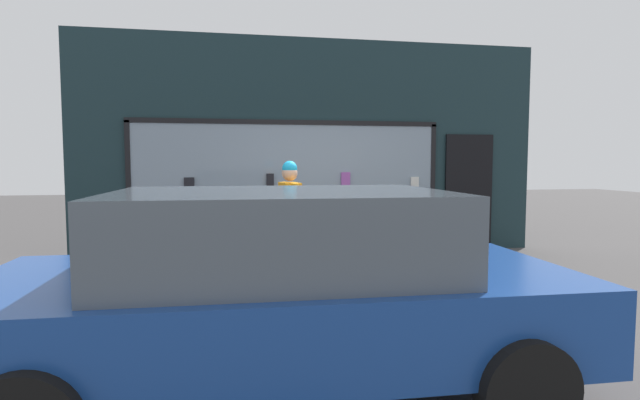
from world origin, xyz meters
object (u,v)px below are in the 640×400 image
(display_table_main, at_px, (331,222))
(sandwich_board_sign, at_px, (453,236))
(small_dog, at_px, (314,265))
(parked_car, at_px, (282,286))
(person_browsing, at_px, (290,212))

(display_table_main, bearing_deg, sandwich_board_sign, 7.09)
(small_dog, height_order, parked_car, parked_car)
(person_browsing, xyz_separation_m, small_dog, (0.30, -0.18, -0.70))
(small_dog, bearing_deg, person_browsing, 22.84)
(parked_car, bearing_deg, small_dog, 77.25)
(display_table_main, relative_size, parked_car, 0.68)
(display_table_main, relative_size, person_browsing, 1.72)
(display_table_main, distance_m, person_browsing, 0.86)
(person_browsing, distance_m, small_dog, 0.78)
(sandwich_board_sign, bearing_deg, display_table_main, -163.29)
(display_table_main, height_order, parked_car, parked_car)
(person_browsing, distance_m, parked_car, 3.22)
(sandwich_board_sign, xyz_separation_m, parked_car, (-3.16, -3.94, 0.30))
(small_dog, distance_m, parked_car, 3.13)
(display_table_main, xyz_separation_m, person_browsing, (-0.67, -0.50, 0.21))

